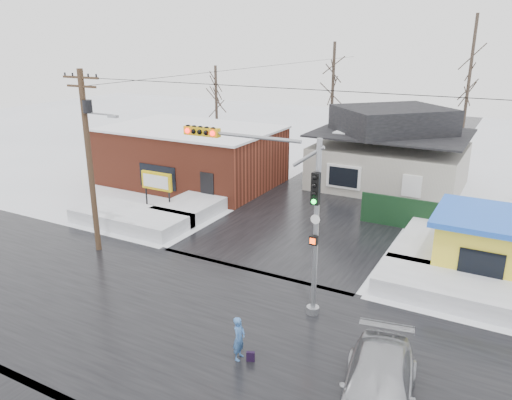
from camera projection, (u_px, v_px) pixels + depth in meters
The scene contains 20 objects.
ground at pixel (185, 323), 18.98m from camera, with size 120.00×120.00×0.00m, color white.
road_ns at pixel (185, 323), 18.98m from camera, with size 10.00×120.00×0.02m, color black.
road_ew at pixel (185, 323), 18.98m from camera, with size 120.00×10.00×0.02m, color black.
snowbank_nw at pixel (131, 218), 28.79m from camera, with size 7.00×3.00×0.80m, color white.
snowbank_ne at pixel (462, 291), 20.60m from camera, with size 7.00×3.00×0.80m, color white.
snowbank_nside_w at pixel (208, 200), 32.05m from camera, with size 3.00×8.00×0.80m, color white.
snowbank_nside_e at pixel (434, 240), 25.67m from camera, with size 3.00×8.00×0.80m, color white.
traffic_signal at pixel (278, 198), 18.93m from camera, with size 6.05×0.68×7.00m.
utility_pole at pixel (90, 152), 23.91m from camera, with size 3.15×0.44×9.00m.
brick_building at pixel (192, 155), 36.67m from camera, with size 12.20×8.20×4.12m.
marquee_sign at pixel (157, 182), 30.39m from camera, with size 2.20×0.21×2.55m.
house at pixel (390, 151), 35.59m from camera, with size 10.40×8.40×5.76m.
kiosk at pixel (486, 244), 22.53m from camera, with size 4.60×4.60×2.88m.
fence at pixel (432, 218), 27.41m from camera, with size 8.00×0.12×1.80m, color black.
tree_far_left at pixel (334, 68), 39.99m from camera, with size 3.00×3.00×10.00m.
tree_far_mid at pixel (473, 48), 36.60m from camera, with size 3.00×3.00×12.00m.
tree_far_west at pixel (216, 85), 43.37m from camera, with size 3.00×3.00×8.00m.
pedestrian at pixel (239, 339), 16.66m from camera, with size 0.57×0.37×1.56m, color #3964A2.
car at pixel (378, 389), 14.35m from camera, with size 2.09×5.14×1.49m, color #A5A6AC.
shopping_bag at pixel (251, 357), 16.71m from camera, with size 0.28×0.12×0.35m, color black.
Camera 1 is at (10.31, -13.23, 10.41)m, focal length 35.00 mm.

